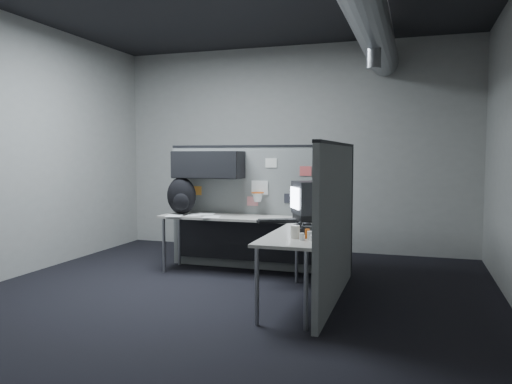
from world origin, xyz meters
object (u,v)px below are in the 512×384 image
(desk, at_px, (261,230))
(backpack, at_px, (181,196))
(phone, at_px, (303,229))
(monitor, at_px, (312,200))
(keyboard, at_px, (277,221))

(desk, bearing_deg, backpack, 166.97)
(phone, bearing_deg, desk, 147.53)
(monitor, distance_m, backpack, 1.74)
(desk, bearing_deg, monitor, 18.04)
(desk, distance_m, backpack, 1.26)
(monitor, bearing_deg, backpack, -168.20)
(phone, height_order, backpack, backpack)
(backpack, bearing_deg, keyboard, -20.23)
(desk, xyz_separation_m, phone, (0.67, -0.77, 0.15))
(desk, height_order, phone, phone)
(phone, distance_m, backpack, 2.13)
(keyboard, xyz_separation_m, phone, (0.44, -0.65, 0.02))
(monitor, bearing_deg, phone, -69.43)
(keyboard, bearing_deg, monitor, 59.02)
(keyboard, height_order, phone, phone)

